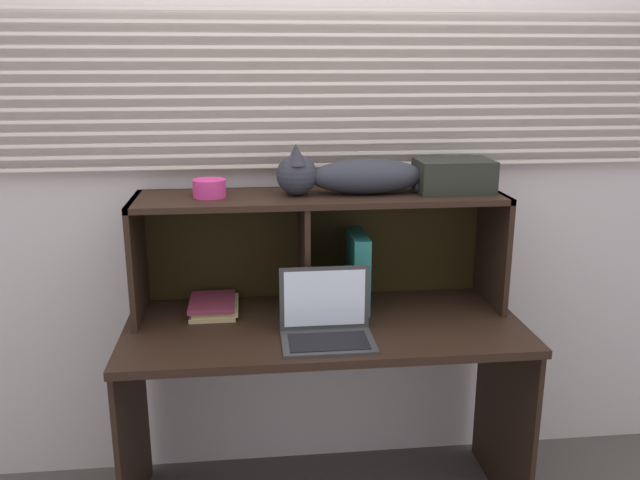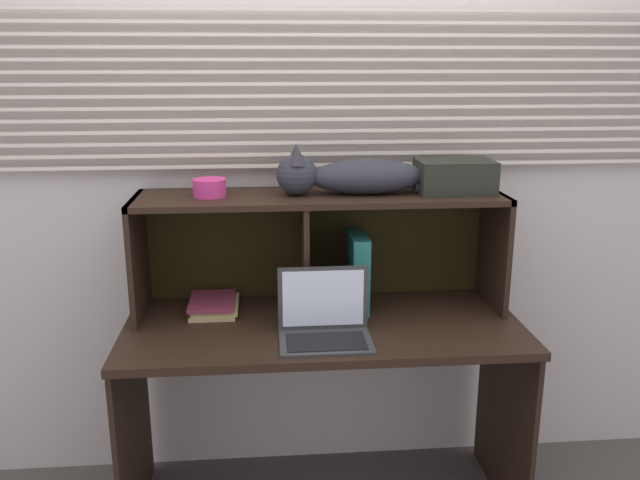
# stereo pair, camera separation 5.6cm
# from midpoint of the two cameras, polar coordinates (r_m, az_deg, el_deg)

# --- Properties ---
(back_panel_with_blinds) EXTENTS (4.40, 0.08, 2.50)m
(back_panel_with_blinds) POSITION_cam_midpoint_polar(r_m,az_deg,el_deg) (2.61, 0.21, 5.95)
(back_panel_with_blinds) COLOR beige
(back_panel_with_blinds) RESTS_ON ground
(desk) EXTENTS (1.43, 0.64, 0.77)m
(desk) POSITION_cam_midpoint_polar(r_m,az_deg,el_deg) (2.47, 0.95, -10.43)
(desk) COLOR black
(desk) RESTS_ON ground
(hutch_shelf_unit) EXTENTS (1.36, 0.34, 0.44)m
(hutch_shelf_unit) POSITION_cam_midpoint_polar(r_m,az_deg,el_deg) (2.47, 0.43, 1.07)
(hutch_shelf_unit) COLOR black
(hutch_shelf_unit) RESTS_ON desk
(cat) EXTENTS (0.75, 0.16, 0.18)m
(cat) POSITION_cam_midpoint_polar(r_m,az_deg,el_deg) (2.41, 3.41, 5.57)
(cat) COLOR #2B2C34
(cat) RESTS_ON hutch_shelf_unit
(laptop) EXTENTS (0.31, 0.21, 0.24)m
(laptop) POSITION_cam_midpoint_polar(r_m,az_deg,el_deg) (2.26, 1.13, -7.25)
(laptop) COLOR #343434
(laptop) RESTS_ON desk
(binder_upright) EXTENTS (0.06, 0.22, 0.29)m
(binder_upright) POSITION_cam_midpoint_polar(r_m,az_deg,el_deg) (2.50, 3.93, -2.72)
(binder_upright) COLOR #247569
(binder_upright) RESTS_ON desk
(book_stack) EXTENTS (0.18, 0.23, 0.05)m
(book_stack) POSITION_cam_midpoint_polar(r_m,az_deg,el_deg) (2.53, -8.51, -5.58)
(book_stack) COLOR tan
(book_stack) RESTS_ON desk
(small_basket) EXTENTS (0.12, 0.12, 0.06)m
(small_basket) POSITION_cam_midpoint_polar(r_m,az_deg,el_deg) (2.40, -8.87, 4.48)
(small_basket) COLOR #CB3379
(small_basket) RESTS_ON hutch_shelf_unit
(storage_box) EXTENTS (0.28, 0.19, 0.12)m
(storage_box) POSITION_cam_midpoint_polar(r_m,az_deg,el_deg) (2.50, 12.20, 5.41)
(storage_box) COLOR black
(storage_box) RESTS_ON hutch_shelf_unit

